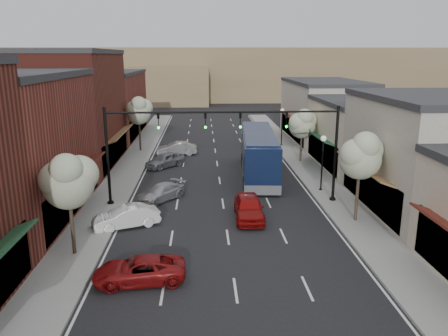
{
  "coord_description": "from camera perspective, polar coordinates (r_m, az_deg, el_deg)",
  "views": [
    {
      "loc": [
        -1.41,
        -21.76,
        10.36
      ],
      "look_at": [
        0.17,
        9.73,
        2.2
      ],
      "focal_mm": 35.0,
      "sensor_mm": 36.0,
      "label": 1
    }
  ],
  "objects": [
    {
      "name": "ground",
      "position": [
        24.14,
        0.78,
        -10.91
      ],
      "size": [
        160.0,
        160.0,
        0.0
      ],
      "primitive_type": "plane",
      "color": "black",
      "rests_on": "ground"
    },
    {
      "name": "sidewalk_left",
      "position": [
        42.14,
        -12.32,
        0.04
      ],
      "size": [
        2.8,
        73.0,
        0.15
      ],
      "primitive_type": "cube",
      "color": "gray",
      "rests_on": "ground"
    },
    {
      "name": "sidewalk_right",
      "position": [
        42.7,
        10.51,
        0.32
      ],
      "size": [
        2.8,
        73.0,
        0.15
      ],
      "primitive_type": "cube",
      "color": "gray",
      "rests_on": "ground"
    },
    {
      "name": "curb_left",
      "position": [
        41.93,
        -10.44,
        0.06
      ],
      "size": [
        0.25,
        73.0,
        0.17
      ],
      "primitive_type": "cube",
      "color": "gray",
      "rests_on": "ground"
    },
    {
      "name": "curb_right",
      "position": [
        42.4,
        8.66,
        0.3
      ],
      "size": [
        0.25,
        73.0,
        0.17
      ],
      "primitive_type": "cube",
      "color": "gray",
      "rests_on": "ground"
    },
    {
      "name": "bldg_left_midnear",
      "position": [
        31.1,
        -27.17,
        2.33
      ],
      "size": [
        10.14,
        14.1,
        9.4
      ],
      "color": "brown",
      "rests_on": "ground"
    },
    {
      "name": "bldg_left_midfar",
      "position": [
        43.97,
        -19.97,
        7.17
      ],
      "size": [
        10.14,
        14.1,
        10.9
      ],
      "color": "maroon",
      "rests_on": "ground"
    },
    {
      "name": "bldg_left_far",
      "position": [
        59.49,
        -15.44,
        8.01
      ],
      "size": [
        10.14,
        18.1,
        8.4
      ],
      "color": "brown",
      "rests_on": "ground"
    },
    {
      "name": "bldg_right_midnear",
      "position": [
        32.27,
        25.18,
        1.58
      ],
      "size": [
        9.14,
        12.1,
        7.9
      ],
      "color": "#B9B09E",
      "rests_on": "ground"
    },
    {
      "name": "bldg_right_midfar",
      "position": [
        43.14,
        17.73,
        4.22
      ],
      "size": [
        9.14,
        12.1,
        6.4
      ],
      "color": "beige",
      "rests_on": "ground"
    },
    {
      "name": "bldg_right_far",
      "position": [
        56.25,
        12.86,
        7.31
      ],
      "size": [
        9.14,
        16.1,
        7.4
      ],
      "color": "#B9B09E",
      "rests_on": "ground"
    },
    {
      "name": "hill_far",
      "position": [
        111.86,
        -2.2,
        12.27
      ],
      "size": [
        120.0,
        30.0,
        12.0
      ],
      "primitive_type": "cube",
      "color": "#7A6647",
      "rests_on": "ground"
    },
    {
      "name": "hill_near",
      "position": [
        102.71,
        -16.42,
        10.38
      ],
      "size": [
        50.0,
        20.0,
        8.0
      ],
      "primitive_type": "cube",
      "color": "#7A6647",
      "rests_on": "ground"
    },
    {
      "name": "signal_mast_right",
      "position": [
        31.11,
        10.27,
        3.65
      ],
      "size": [
        8.22,
        0.46,
        7.0
      ],
      "color": "black",
      "rests_on": "ground"
    },
    {
      "name": "signal_mast_left",
      "position": [
        30.6,
        -10.74,
        3.44
      ],
      "size": [
        8.22,
        0.46,
        7.0
      ],
      "color": "black",
      "rests_on": "ground"
    },
    {
      "name": "tree_right_near",
      "position": [
        28.12,
        17.52,
        1.7
      ],
      "size": [
        2.85,
        2.65,
        5.95
      ],
      "color": "#47382B",
      "rests_on": "ground"
    },
    {
      "name": "tree_right_far",
      "position": [
        43.3,
        10.24,
        5.82
      ],
      "size": [
        2.85,
        2.65,
        5.43
      ],
      "color": "#47382B",
      "rests_on": "ground"
    },
    {
      "name": "tree_left_near",
      "position": [
        23.57,
        -19.63,
        -1.46
      ],
      "size": [
        2.85,
        2.65,
        5.69
      ],
      "color": "#47382B",
      "rests_on": "ground"
    },
    {
      "name": "tree_left_far",
      "position": [
        48.54,
        -11.05,
        7.43
      ],
      "size": [
        2.85,
        2.65,
        6.13
      ],
      "color": "#47382B",
      "rests_on": "ground"
    },
    {
      "name": "lamp_post_near",
      "position": [
        34.35,
        12.77,
        1.78
      ],
      "size": [
        0.44,
        0.44,
        4.44
      ],
      "color": "black",
      "rests_on": "ground"
    },
    {
      "name": "lamp_post_far",
      "position": [
        51.14,
        7.58,
        6.11
      ],
      "size": [
        0.44,
        0.44,
        4.44
      ],
      "color": "black",
      "rests_on": "ground"
    },
    {
      "name": "coach_bus",
      "position": [
        38.51,
        4.53,
        1.97
      ],
      "size": [
        3.7,
        12.95,
        3.9
      ],
      "rotation": [
        0.0,
        0.0,
        -0.07
      ],
      "color": "#0D1937",
      "rests_on": "ground"
    },
    {
      "name": "red_hatchback",
      "position": [
        28.52,
        3.26,
        -5.15
      ],
      "size": [
        1.93,
        4.6,
        1.55
      ],
      "primitive_type": "imported",
      "rotation": [
        0.0,
        0.0,
        -0.02
      ],
      "color": "maroon",
      "rests_on": "ground"
    },
    {
      "name": "parked_car_a",
      "position": [
        21.37,
        -11.02,
        -12.97
      ],
      "size": [
        4.5,
        2.43,
        1.2
      ],
      "primitive_type": "imported",
      "rotation": [
        0.0,
        0.0,
        -1.47
      ],
      "color": "maroon",
      "rests_on": "ground"
    },
    {
      "name": "parked_car_b",
      "position": [
        27.82,
        -12.67,
        -6.25
      ],
      "size": [
        4.3,
        2.86,
        1.34
      ],
      "primitive_type": "imported",
      "rotation": [
        0.0,
        0.0,
        -1.18
      ],
      "color": "white",
      "rests_on": "ground"
    },
    {
      "name": "parked_car_c",
      "position": [
        32.4,
        -8.23,
        -3.18
      ],
      "size": [
        3.91,
        4.25,
        1.2
      ],
      "primitive_type": "imported",
      "rotation": [
        0.0,
        0.0,
        -0.69
      ],
      "color": "#A1A1A6",
      "rests_on": "ground"
    },
    {
      "name": "parked_car_d",
      "position": [
        41.88,
        -7.71,
        1.04
      ],
      "size": [
        4.03,
        4.17,
        1.41
      ],
      "primitive_type": "imported",
      "rotation": [
        0.0,
        0.0,
        -0.74
      ],
      "color": "slate",
      "rests_on": "ground"
    },
    {
      "name": "parked_car_e",
      "position": [
        46.86,
        -6.22,
        2.53
      ],
      "size": [
        4.42,
        2.09,
        1.4
      ],
      "primitive_type": "imported",
      "rotation": [
        0.0,
        0.0,
        -1.42
      ],
      "color": "#A2A2A7",
      "rests_on": "ground"
    }
  ]
}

